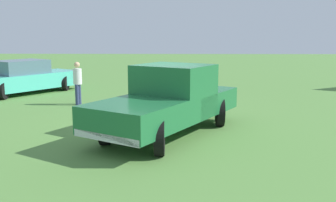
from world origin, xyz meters
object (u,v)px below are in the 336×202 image
Objects in this scene: person_bystander at (78,81)px; traffic_cone at (164,99)px; pickup_truck at (171,98)px; sedan_near at (25,78)px.

traffic_cone is at bearing 4.09° from person_bystander.
pickup_truck is 3.26× the size of person_bystander.
person_bystander reaches higher than sedan_near.
person_bystander is (-2.70, -3.07, 0.20)m from sedan_near.
traffic_cone is at bearing -145.04° from pickup_truck.
pickup_truck is 3.91m from traffic_cone.
sedan_near is at bearing 64.97° from traffic_cone.
sedan_near is 8.80× the size of traffic_cone.
person_bystander is 3.32m from traffic_cone.
person_bystander is 2.93× the size of traffic_cone.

